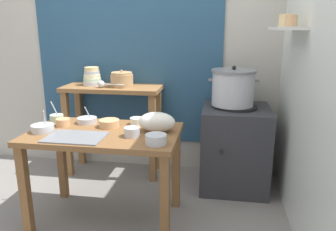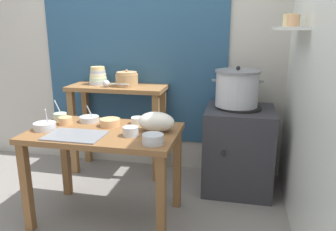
{
  "view_description": "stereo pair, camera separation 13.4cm",
  "coord_description": "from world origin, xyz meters",
  "px_view_note": "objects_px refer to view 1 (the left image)",
  "views": [
    {
      "loc": [
        0.78,
        -2.23,
        1.46
      ],
      "look_at": [
        0.41,
        0.12,
        0.82
      ],
      "focal_mm": 35.28,
      "sensor_mm": 36.0,
      "label": 1
    },
    {
      "loc": [
        0.91,
        -2.21,
        1.46
      ],
      "look_at": [
        0.41,
        0.12,
        0.82
      ],
      "focal_mm": 35.28,
      "sensor_mm": 36.0,
      "label": 2
    }
  ],
  "objects_px": {
    "stove_block": "(235,147)",
    "clay_pot": "(122,80)",
    "prep_bowl_1": "(137,121)",
    "prep_bowl_5": "(87,120)",
    "serving_tray": "(75,137)",
    "prep_bowl_0": "(57,118)",
    "plastic_bag": "(157,122)",
    "prep_bowl_6": "(156,139)",
    "bowl_stack_enamel": "(92,77)",
    "prep_table": "(105,146)",
    "ladle": "(102,84)",
    "prep_bowl_3": "(109,123)",
    "prep_bowl_4": "(43,128)",
    "steamer_pot": "(233,87)",
    "prep_bowl_7": "(63,122)",
    "back_shelf_table": "(113,108)",
    "prep_bowl_2": "(132,132)"
  },
  "relations": [
    {
      "from": "stove_block",
      "to": "clay_pot",
      "type": "distance_m",
      "value": 1.25
    },
    {
      "from": "prep_bowl_1",
      "to": "prep_bowl_5",
      "type": "relative_size",
      "value": 0.67
    },
    {
      "from": "serving_tray",
      "to": "stove_block",
      "type": "bearing_deg",
      "value": 38.66
    },
    {
      "from": "stove_block",
      "to": "prep_bowl_0",
      "type": "distance_m",
      "value": 1.59
    },
    {
      "from": "plastic_bag",
      "to": "prep_bowl_5",
      "type": "xyz_separation_m",
      "value": [
        -0.59,
        0.13,
        -0.05
      ]
    },
    {
      "from": "clay_pot",
      "to": "prep_bowl_6",
      "type": "distance_m",
      "value": 1.22
    },
    {
      "from": "clay_pot",
      "to": "prep_bowl_0",
      "type": "relative_size",
      "value": 1.26
    },
    {
      "from": "bowl_stack_enamel",
      "to": "serving_tray",
      "type": "relative_size",
      "value": 0.46
    },
    {
      "from": "serving_tray",
      "to": "prep_table",
      "type": "bearing_deg",
      "value": 49.96
    },
    {
      "from": "prep_table",
      "to": "ladle",
      "type": "relative_size",
      "value": 4.1
    },
    {
      "from": "prep_bowl_3",
      "to": "prep_bowl_6",
      "type": "height_order",
      "value": "prep_bowl_6"
    },
    {
      "from": "stove_block",
      "to": "prep_bowl_4",
      "type": "distance_m",
      "value": 1.67
    },
    {
      "from": "prep_table",
      "to": "bowl_stack_enamel",
      "type": "height_order",
      "value": "bowl_stack_enamel"
    },
    {
      "from": "steamer_pot",
      "to": "clay_pot",
      "type": "distance_m",
      "value": 1.06
    },
    {
      "from": "clay_pot",
      "to": "prep_bowl_0",
      "type": "distance_m",
      "value": 0.79
    },
    {
      "from": "prep_bowl_4",
      "to": "prep_bowl_6",
      "type": "xyz_separation_m",
      "value": [
        0.86,
        -0.13,
        0.01
      ]
    },
    {
      "from": "bowl_stack_enamel",
      "to": "prep_bowl_4",
      "type": "distance_m",
      "value": 1.0
    },
    {
      "from": "bowl_stack_enamel",
      "to": "serving_tray",
      "type": "distance_m",
      "value": 1.13
    },
    {
      "from": "bowl_stack_enamel",
      "to": "prep_bowl_7",
      "type": "xyz_separation_m",
      "value": [
        0.07,
        -0.81,
        -0.23
      ]
    },
    {
      "from": "prep_table",
      "to": "prep_bowl_6",
      "type": "bearing_deg",
      "value": -25.7
    },
    {
      "from": "prep_table",
      "to": "back_shelf_table",
      "type": "relative_size",
      "value": 1.15
    },
    {
      "from": "back_shelf_table",
      "to": "prep_bowl_3",
      "type": "relative_size",
      "value": 6.21
    },
    {
      "from": "prep_bowl_4",
      "to": "prep_table",
      "type": "bearing_deg",
      "value": 10.46
    },
    {
      "from": "prep_bowl_5",
      "to": "serving_tray",
      "type": "bearing_deg",
      "value": -79.9
    },
    {
      "from": "stove_block",
      "to": "steamer_pot",
      "type": "distance_m",
      "value": 0.56
    },
    {
      "from": "prep_bowl_3",
      "to": "serving_tray",
      "type": "bearing_deg",
      "value": -117.38
    },
    {
      "from": "plastic_bag",
      "to": "prep_bowl_0",
      "type": "height_order",
      "value": "prep_bowl_0"
    },
    {
      "from": "clay_pot",
      "to": "prep_bowl_1",
      "type": "relative_size",
      "value": 2.08
    },
    {
      "from": "prep_bowl_0",
      "to": "ladle",
      "type": "bearing_deg",
      "value": 72.41
    },
    {
      "from": "clay_pot",
      "to": "prep_bowl_5",
      "type": "bearing_deg",
      "value": -98.01
    },
    {
      "from": "serving_tray",
      "to": "prep_bowl_4",
      "type": "bearing_deg",
      "value": 162.89
    },
    {
      "from": "prep_bowl_4",
      "to": "plastic_bag",
      "type": "bearing_deg",
      "value": 9.61
    },
    {
      "from": "prep_table",
      "to": "clay_pot",
      "type": "relative_size",
      "value": 5.06
    },
    {
      "from": "prep_table",
      "to": "prep_bowl_1",
      "type": "relative_size",
      "value": 10.52
    },
    {
      "from": "stove_block",
      "to": "prep_bowl_2",
      "type": "distance_m",
      "value": 1.16
    },
    {
      "from": "bowl_stack_enamel",
      "to": "prep_bowl_3",
      "type": "height_order",
      "value": "bowl_stack_enamel"
    },
    {
      "from": "prep_bowl_3",
      "to": "prep_bowl_6",
      "type": "distance_m",
      "value": 0.53
    },
    {
      "from": "prep_bowl_0",
      "to": "prep_bowl_1",
      "type": "relative_size",
      "value": 1.65
    },
    {
      "from": "prep_bowl_5",
      "to": "prep_bowl_2",
      "type": "bearing_deg",
      "value": -31.66
    },
    {
      "from": "clay_pot",
      "to": "prep_bowl_5",
      "type": "xyz_separation_m",
      "value": [
        -0.09,
        -0.67,
        -0.22
      ]
    },
    {
      "from": "bowl_stack_enamel",
      "to": "stove_block",
      "type": "bearing_deg",
      "value": -6.65
    },
    {
      "from": "prep_bowl_0",
      "to": "prep_bowl_7",
      "type": "xyz_separation_m",
      "value": [
        0.11,
        -0.11,
        -0.0
      ]
    },
    {
      "from": "stove_block",
      "to": "bowl_stack_enamel",
      "type": "bearing_deg",
      "value": 173.35
    },
    {
      "from": "prep_table",
      "to": "prep_bowl_1",
      "type": "height_order",
      "value": "prep_bowl_1"
    },
    {
      "from": "stove_block",
      "to": "bowl_stack_enamel",
      "type": "relative_size",
      "value": 4.26
    },
    {
      "from": "prep_bowl_0",
      "to": "prep_bowl_4",
      "type": "distance_m",
      "value": 0.27
    },
    {
      "from": "serving_tray",
      "to": "prep_bowl_0",
      "type": "xyz_separation_m",
      "value": [
        -0.32,
        0.36,
        0.03
      ]
    },
    {
      "from": "back_shelf_table",
      "to": "prep_bowl_4",
      "type": "height_order",
      "value": "back_shelf_table"
    },
    {
      "from": "serving_tray",
      "to": "prep_bowl_4",
      "type": "relative_size",
      "value": 2.4
    },
    {
      "from": "back_shelf_table",
      "to": "prep_bowl_1",
      "type": "relative_size",
      "value": 9.18
    }
  ]
}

